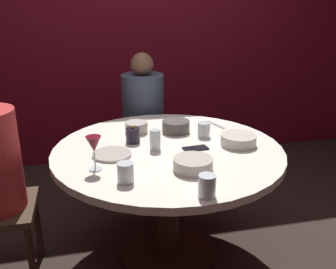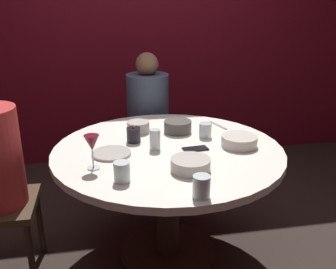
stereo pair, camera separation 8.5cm
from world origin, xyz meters
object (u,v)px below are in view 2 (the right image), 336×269
dinner_plate (111,153)px  bowl_serving_large (239,141)px  dining_table (168,172)px  cup_by_right_diner (205,130)px  cell_phone (195,149)px  bowl_salad_center (178,126)px  bowl_small_white (138,127)px  candle_holder (134,135)px  cup_by_left_diner (122,172)px  wine_glass (92,144)px  seated_diner_back (148,108)px  cup_near_candle (155,139)px  bowl_sauce_side (190,165)px  cup_center_front (201,187)px

dinner_plate → bowl_serving_large: 0.73m
dining_table → cup_by_right_diner: size_ratio=14.76×
cell_phone → bowl_serving_large: bearing=-94.2°
dinner_plate → bowl_salad_center: (0.43, 0.29, 0.03)m
dinner_plate → bowl_small_white: bearing=61.8°
dinner_plate → bowl_small_white: bowl_small_white is taller
candle_holder → cup_by_right_diner: bearing=0.4°
bowl_small_white → candle_holder: bearing=-104.8°
dining_table → cup_by_left_diner: size_ratio=13.58×
wine_glass → dinner_plate: 0.22m
wine_glass → bowl_salad_center: 0.70m
seated_diner_back → cup_by_left_diner: 1.29m
wine_glass → cup_near_candle: size_ratio=1.51×
dining_table → dinner_plate: size_ratio=6.12×
bowl_serving_large → cup_by_right_diner: bearing=130.4°
seated_diner_back → candle_holder: size_ratio=10.59×
dinner_plate → bowl_salad_center: 0.52m
bowl_salad_center → bowl_sauce_side: bowl_salad_center is taller
dining_table → cup_center_front: (0.04, -0.58, 0.20)m
cell_phone → cup_by_right_diner: cup_by_right_diner is taller
bowl_small_white → bowl_sauce_side: (0.19, -0.61, -0.00)m
cell_phone → bowl_salad_center: bearing=1.0°
cup_center_front → bowl_sauce_side: bearing=86.4°
bowl_sauce_side → cup_center_front: (-0.02, -0.27, 0.02)m
cup_near_candle → bowl_salad_center: bearing=54.7°
bowl_serving_large → bowl_salad_center: 0.42m
cup_near_candle → cup_center_front: (0.11, -0.57, -0.01)m
cell_phone → cup_center_front: bearing=162.3°
bowl_salad_center → cup_near_candle: 0.32m
dinner_plate → cup_near_candle: size_ratio=1.83×
bowl_serving_large → cup_center_front: 0.65m
wine_glass → cup_center_front: 0.59m
seated_diner_back → bowl_sauce_side: (0.06, -1.20, 0.05)m
wine_glass → bowl_serving_large: wine_glass is taller
dinner_plate → bowl_sauce_side: bowl_sauce_side is taller
wine_glass → bowl_sauce_side: 0.49m
bowl_salad_center → bowl_sauce_side: size_ratio=0.88×
dinner_plate → bowl_small_white: size_ratio=1.50×
bowl_salad_center → cup_center_front: size_ratio=1.75×
seated_diner_back → wine_glass: seated_diner_back is taller
bowl_salad_center → cup_by_left_diner: 0.73m
bowl_sauce_side → cup_by_right_diner: cup_by_right_diner is taller
cup_by_right_diner → candle_holder: bearing=-179.6°
cup_near_candle → bowl_sauce_side: bearing=-66.7°
cup_center_front → dinner_plate: bearing=123.8°
bowl_serving_large → cup_by_left_diner: 0.76m
cup_near_candle → bowl_small_white: bearing=101.5°
wine_glass → cup_by_right_diner: size_ratio=1.99×
candle_holder → dinner_plate: size_ratio=0.51×
cup_near_candle → bowl_serving_large: bearing=-4.7°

